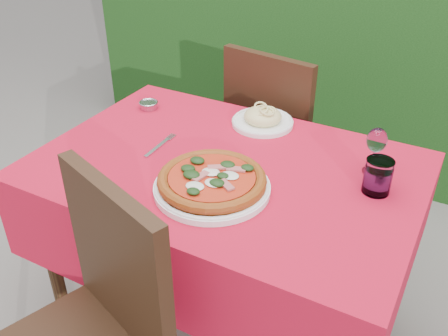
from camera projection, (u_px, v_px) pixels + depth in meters
The scene contains 11 objects.
ground at pixel (226, 319), 2.05m from camera, with size 60.00×60.00×0.00m, color #645E5A.
hedge at pixel (361, 7), 2.72m from camera, with size 3.20×0.55×1.78m.
dining_table at pixel (226, 201), 1.74m from camera, with size 1.26×0.86×0.75m.
chair_near at pixel (91, 327), 1.33m from camera, with size 0.55×0.55×0.96m.
chair_far at pixel (277, 134), 2.28m from camera, with size 0.49×0.49×0.94m.
pizza_plate at pixel (212, 182), 1.51m from camera, with size 0.37×0.37×0.07m.
pasta_plate at pixel (263, 119), 1.89m from camera, with size 0.23×0.23×0.07m.
water_glass at pixel (378, 178), 1.50m from camera, with size 0.08×0.08×0.11m.
wine_glass at pixel (377, 142), 1.56m from camera, with size 0.07×0.07×0.16m.
fork at pixel (157, 148), 1.75m from camera, with size 0.02×0.20×0.01m, color #BABAC2.
steel_ramekin at pixel (149, 105), 2.01m from camera, with size 0.07×0.07×0.03m, color #AEAEB5.
Camera 1 is at (0.67, -1.24, 1.62)m, focal length 40.00 mm.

